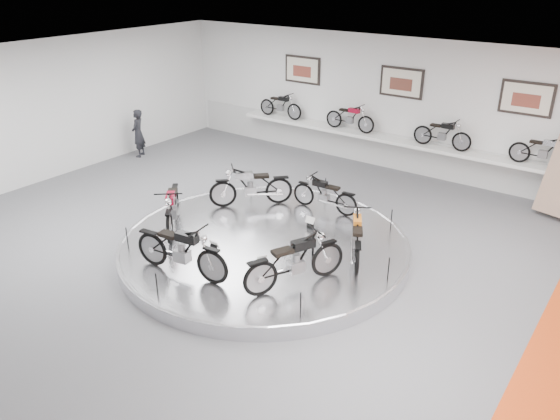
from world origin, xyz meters
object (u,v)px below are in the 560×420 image
Objects in this scene: bike_c at (251,186)px; bike_a at (357,236)px; bike_b at (325,194)px; visitor at (138,133)px; bike_d at (172,207)px; shelf at (393,140)px; bike_f at (295,260)px; display_platform at (264,246)px; bike_e at (181,250)px.

bike_a is at bearing 121.38° from bike_c.
bike_b is 0.95× the size of visitor.
bike_a reaches higher than bike_b.
bike_b is at bearing 100.76° from bike_d.
bike_d reaches higher than shelf.
bike_b is at bearing -86.93° from shelf.
bike_a is 1.69m from bike_f.
display_platform is 3.85× the size of bike_a.
bike_d reaches higher than bike_b.
visitor is at bearing -164.45° from bike_d.
bike_c is 1.13× the size of visitor.
bike_e is (-2.45, -2.60, 0.05)m from bike_a.
visitor is (-7.40, -3.57, -0.21)m from shelf.
bike_e is at bearing 140.44° from bike_f.
display_platform is 4.27× the size of bike_b.
shelf reaches higher than display_platform.
bike_c is 0.97× the size of bike_f.
visitor is at bearing -59.45° from bike_c.
bike_f reaches higher than bike_a.
bike_d is at bearing 27.32° from bike_c.
bike_c is at bearing 76.18° from bike_f.
bike_d reaches higher than display_platform.
bike_e reaches higher than bike_f.
bike_c is (-1.44, -5.07, -0.18)m from shelf.
bike_c is 3.55m from bike_e.
bike_e is at bearing 60.89° from bike_c.
bike_b is at bearing 83.93° from display_platform.
shelf is 7.33× the size of bike_b.
bike_e is (-0.44, -2.08, 0.69)m from display_platform.
bike_a is 0.92× the size of bike_d.
bike_a is at bearing 49.12° from visitor.
bike_d is at bearing 48.47° from bike_b.
display_platform is 2.07m from bike_c.
visitor reaches higher than bike_e.
bike_a is 3.54m from bike_c.
visitor is (-5.32, 3.57, -0.04)m from bike_d.
bike_c is at bearing 98.91° from bike_e.
bike_c is at bearing 46.73° from bike_a.
bike_b is (0.23, -4.25, -0.26)m from shelf.
bike_c is 0.99× the size of bike_d.
bike_c is at bearing 48.81° from visitor.
bike_b is at bearing 47.79° from bike_f.
bike_d is (-2.31, -2.89, 0.09)m from bike_b.
display_platform is at bearing 69.01° from bike_d.
shelf is (0.00, 6.40, 0.85)m from display_platform.
shelf is at bearing 90.00° from display_platform.
bike_e is 1.17× the size of visitor.
shelf is at bearing 123.17° from bike_d.
bike_f is at bearing 17.93° from bike_e.
visitor reaches higher than bike_d.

